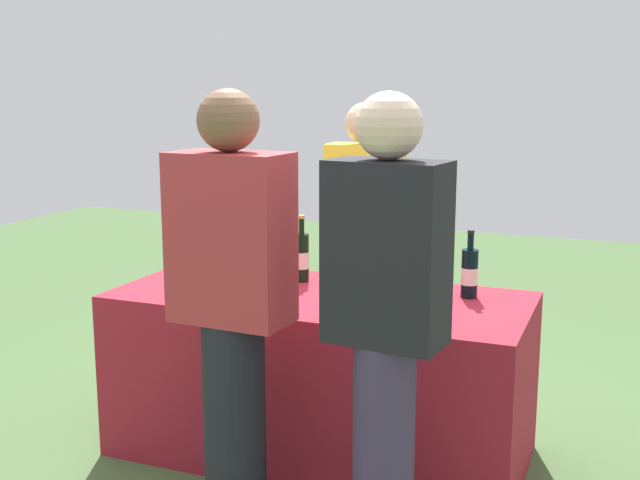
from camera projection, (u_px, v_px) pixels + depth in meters
ground_plane at (320, 451)px, 3.73m from camera, size 12.00×12.00×0.00m
tasting_table at (320, 374)px, 3.66m from camera, size 1.86×0.84×0.76m
wine_bottle_0 at (190, 252)px, 3.98m from camera, size 0.08×0.08×0.31m
wine_bottle_1 at (270, 263)px, 3.74m from camera, size 0.07×0.07×0.29m
wine_bottle_2 at (302, 257)px, 3.81m from camera, size 0.07×0.07×0.32m
wine_bottle_3 at (394, 271)px, 3.57m from camera, size 0.07×0.07×0.29m
wine_bottle_4 at (438, 273)px, 3.54m from camera, size 0.07×0.07×0.29m
wine_bottle_5 at (470, 273)px, 3.52m from camera, size 0.07×0.07×0.30m
wine_glass_0 at (181, 267)px, 3.71m from camera, size 0.07×0.07×0.13m
wine_glass_1 at (191, 269)px, 3.60m from camera, size 0.08×0.08×0.15m
wine_glass_2 at (373, 288)px, 3.26m from camera, size 0.08×0.08×0.15m
server_pouring at (365, 242)px, 4.23m from camera, size 0.42×0.25×1.61m
guest_0 at (232, 302)px, 2.93m from camera, size 0.45×0.26×1.68m
guest_1 at (386, 319)px, 2.69m from camera, size 0.42×0.26×1.67m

